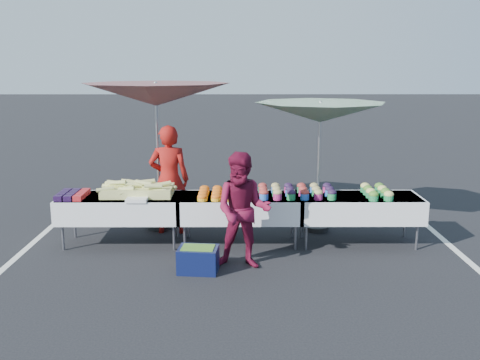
{
  "coord_description": "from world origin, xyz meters",
  "views": [
    {
      "loc": [
        -0.02,
        -7.83,
        2.72
      ],
      "look_at": [
        0.0,
        0.0,
        1.0
      ],
      "focal_mm": 40.0,
      "sensor_mm": 36.0,
      "label": 1
    }
  ],
  "objects_px": {
    "vendor": "(169,180)",
    "umbrella_right": "(320,113)",
    "table_left": "(121,207)",
    "storage_bin": "(198,259)",
    "table_right": "(358,207)",
    "table_center": "(240,207)",
    "customer": "(243,211)",
    "umbrella_left": "(156,96)"
  },
  "relations": [
    {
      "from": "vendor",
      "to": "umbrella_right",
      "type": "bearing_deg",
      "value": -178.09
    },
    {
      "from": "vendor",
      "to": "table_left",
      "type": "bearing_deg",
      "value": 40.37
    },
    {
      "from": "umbrella_right",
      "to": "storage_bin",
      "type": "bearing_deg",
      "value": -135.5
    },
    {
      "from": "table_right",
      "to": "umbrella_right",
      "type": "bearing_deg",
      "value": 127.71
    },
    {
      "from": "table_left",
      "to": "table_center",
      "type": "bearing_deg",
      "value": 0.0
    },
    {
      "from": "table_left",
      "to": "vendor",
      "type": "xyz_separation_m",
      "value": [
        0.66,
        0.57,
        0.3
      ]
    },
    {
      "from": "table_center",
      "to": "vendor",
      "type": "height_order",
      "value": "vendor"
    },
    {
      "from": "table_left",
      "to": "customer",
      "type": "distance_m",
      "value": 2.08
    },
    {
      "from": "table_center",
      "to": "table_right",
      "type": "height_order",
      "value": "same"
    },
    {
      "from": "table_left",
      "to": "umbrella_right",
      "type": "height_order",
      "value": "umbrella_right"
    },
    {
      "from": "table_left",
      "to": "table_right",
      "type": "distance_m",
      "value": 3.6
    },
    {
      "from": "table_center",
      "to": "customer",
      "type": "distance_m",
      "value": 0.99
    },
    {
      "from": "table_center",
      "to": "umbrella_left",
      "type": "height_order",
      "value": "umbrella_left"
    },
    {
      "from": "vendor",
      "to": "storage_bin",
      "type": "xyz_separation_m",
      "value": [
        0.58,
        -1.7,
        -0.71
      ]
    },
    {
      "from": "table_right",
      "to": "umbrella_left",
      "type": "xyz_separation_m",
      "value": [
        -3.14,
        0.8,
        1.62
      ]
    },
    {
      "from": "table_left",
      "to": "storage_bin",
      "type": "xyz_separation_m",
      "value": [
        1.24,
        -1.13,
        -0.41
      ]
    },
    {
      "from": "table_center",
      "to": "storage_bin",
      "type": "distance_m",
      "value": 1.33
    },
    {
      "from": "umbrella_right",
      "to": "storage_bin",
      "type": "xyz_separation_m",
      "value": [
        -1.84,
        -1.81,
        -1.76
      ]
    },
    {
      "from": "storage_bin",
      "to": "customer",
      "type": "bearing_deg",
      "value": 21.26
    },
    {
      "from": "table_left",
      "to": "vendor",
      "type": "relative_size",
      "value": 1.06
    },
    {
      "from": "umbrella_right",
      "to": "table_center",
      "type": "bearing_deg",
      "value": -152.16
    },
    {
      "from": "table_center",
      "to": "table_right",
      "type": "distance_m",
      "value": 1.8
    },
    {
      "from": "table_center",
      "to": "table_right",
      "type": "bearing_deg",
      "value": 0.0
    },
    {
      "from": "table_left",
      "to": "customer",
      "type": "relative_size",
      "value": 1.18
    },
    {
      "from": "table_right",
      "to": "customer",
      "type": "bearing_deg",
      "value": -151.33
    },
    {
      "from": "umbrella_right",
      "to": "customer",
      "type": "bearing_deg",
      "value": -127.14
    },
    {
      "from": "table_left",
      "to": "vendor",
      "type": "distance_m",
      "value": 0.92
    },
    {
      "from": "storage_bin",
      "to": "umbrella_left",
      "type": "bearing_deg",
      "value": 117.82
    },
    {
      "from": "customer",
      "to": "umbrella_left",
      "type": "bearing_deg",
      "value": 135.19
    },
    {
      "from": "table_right",
      "to": "customer",
      "type": "distance_m",
      "value": 2.02
    },
    {
      "from": "storage_bin",
      "to": "table_left",
      "type": "bearing_deg",
      "value": 143.39
    },
    {
      "from": "table_left",
      "to": "table_center",
      "type": "height_order",
      "value": "same"
    },
    {
      "from": "table_right",
      "to": "umbrella_right",
      "type": "relative_size",
      "value": 0.84
    },
    {
      "from": "customer",
      "to": "storage_bin",
      "type": "bearing_deg",
      "value": -157.29
    },
    {
      "from": "customer",
      "to": "umbrella_left",
      "type": "xyz_separation_m",
      "value": [
        -1.38,
        1.76,
        1.42
      ]
    },
    {
      "from": "table_right",
      "to": "storage_bin",
      "type": "relative_size",
      "value": 3.35
    },
    {
      "from": "vendor",
      "to": "umbrella_right",
      "type": "relative_size",
      "value": 0.8
    },
    {
      "from": "table_center",
      "to": "customer",
      "type": "xyz_separation_m",
      "value": [
        0.04,
        -0.96,
        0.21
      ]
    },
    {
      "from": "umbrella_right",
      "to": "vendor",
      "type": "bearing_deg",
      "value": -177.56
    },
    {
      "from": "table_right",
      "to": "umbrella_left",
      "type": "bearing_deg",
      "value": 165.72
    },
    {
      "from": "umbrella_left",
      "to": "storage_bin",
      "type": "relative_size",
      "value": 4.38
    },
    {
      "from": "table_left",
      "to": "table_center",
      "type": "relative_size",
      "value": 1.0
    }
  ]
}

